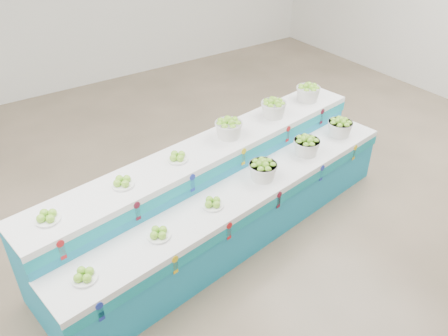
% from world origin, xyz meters
% --- Properties ---
extents(ground, '(10.00, 10.00, 0.00)m').
position_xyz_m(ground, '(0.00, 0.00, 0.00)').
color(ground, brown).
rests_on(ground, ground).
extents(display_stand, '(4.61, 1.80, 1.02)m').
position_xyz_m(display_stand, '(-0.50, -0.08, 0.51)').
color(display_stand, '#1D93C0').
rests_on(display_stand, ground).
extents(plate_lower_left, '(0.26, 0.26, 0.10)m').
position_xyz_m(plate_lower_left, '(-2.30, -0.63, 0.77)').
color(plate_lower_left, white).
rests_on(plate_lower_left, display_stand).
extents(plate_lower_mid, '(0.26, 0.26, 0.10)m').
position_xyz_m(plate_lower_mid, '(-1.54, -0.52, 0.77)').
color(plate_lower_mid, white).
rests_on(plate_lower_mid, display_stand).
extents(plate_lower_right, '(0.26, 0.26, 0.10)m').
position_xyz_m(plate_lower_right, '(-0.87, -0.42, 0.77)').
color(plate_lower_right, white).
rests_on(plate_lower_right, display_stand).
extents(basket_lower_left, '(0.36, 0.36, 0.23)m').
position_xyz_m(basket_lower_left, '(-0.13, -0.31, 0.84)').
color(basket_lower_left, silver).
rests_on(basket_lower_left, display_stand).
extents(basket_lower_mid, '(0.36, 0.36, 0.23)m').
position_xyz_m(basket_lower_mid, '(0.63, -0.19, 0.84)').
color(basket_lower_mid, silver).
rests_on(basket_lower_mid, display_stand).
extents(basket_lower_right, '(0.36, 0.36, 0.23)m').
position_xyz_m(basket_lower_right, '(1.30, -0.09, 0.84)').
color(basket_lower_right, silver).
rests_on(basket_lower_right, display_stand).
extents(plate_upper_left, '(0.26, 0.26, 0.10)m').
position_xyz_m(plate_upper_left, '(-2.39, -0.08, 1.07)').
color(plate_upper_left, white).
rests_on(plate_upper_left, display_stand).
extents(plate_upper_mid, '(0.26, 0.26, 0.10)m').
position_xyz_m(plate_upper_mid, '(-1.62, 0.03, 1.07)').
color(plate_upper_mid, white).
rests_on(plate_upper_mid, display_stand).
extents(plate_upper_right, '(0.26, 0.26, 0.10)m').
position_xyz_m(plate_upper_right, '(-0.95, 0.13, 1.07)').
color(plate_upper_right, white).
rests_on(plate_upper_right, display_stand).
extents(basket_upper_left, '(0.36, 0.36, 0.23)m').
position_xyz_m(basket_upper_left, '(-0.21, 0.24, 1.14)').
color(basket_upper_left, silver).
rests_on(basket_upper_left, display_stand).
extents(basket_upper_mid, '(0.36, 0.36, 0.23)m').
position_xyz_m(basket_upper_mid, '(0.54, 0.36, 1.14)').
color(basket_upper_mid, silver).
rests_on(basket_upper_mid, display_stand).
extents(basket_upper_right, '(0.36, 0.36, 0.23)m').
position_xyz_m(basket_upper_right, '(1.22, 0.46, 1.14)').
color(basket_upper_right, silver).
rests_on(basket_upper_right, display_stand).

